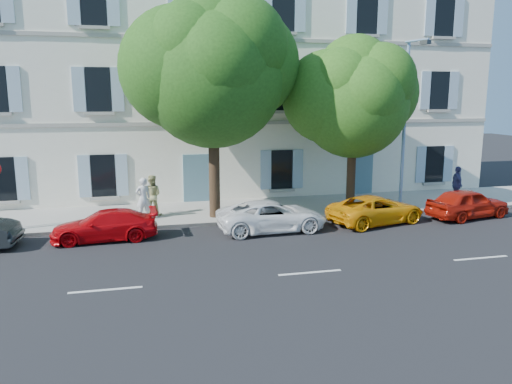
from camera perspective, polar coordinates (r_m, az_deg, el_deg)
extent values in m
plane|color=black|center=(19.13, 2.18, -5.19)|extent=(90.00, 90.00, 0.00)
cube|color=#A09E96|center=(23.29, -0.75, -2.06)|extent=(36.00, 4.50, 0.15)
cube|color=#9E998E|center=(21.24, 0.54, -3.33)|extent=(36.00, 0.16, 0.16)
cube|color=white|center=(28.34, -3.38, 12.30)|extent=(28.00, 7.00, 12.00)
imported|color=#BB050A|center=(19.46, -16.91, -3.67)|extent=(3.92, 1.69, 1.12)
imported|color=white|center=(19.88, 1.84, -2.76)|extent=(4.45, 2.18, 1.22)
imported|color=orange|center=(21.68, 13.56, -1.96)|extent=(4.59, 2.94, 1.18)
imported|color=#A01609|center=(23.86, 23.04, -1.20)|extent=(4.09, 2.27, 1.32)
cylinder|color=#3A2819|center=(21.45, -4.79, 2.05)|extent=(0.47, 0.47, 3.73)
ellipsoid|color=#2A6219|center=(21.21, -4.97, 13.07)|extent=(5.97, 5.97, 6.57)
cylinder|color=#3A2819|center=(23.25, 10.80, 1.69)|extent=(0.40, 0.40, 3.01)
ellipsoid|color=#36721D|center=(22.96, 11.10, 9.94)|extent=(4.89, 4.89, 5.38)
cylinder|color=#7293BF|center=(23.74, 16.58, 7.05)|extent=(0.15, 0.15, 7.48)
cylinder|color=#7293BF|center=(23.25, 17.93, 16.16)|extent=(0.41, 1.29, 0.09)
cube|color=#383A3D|center=(22.68, 18.79, 15.89)|extent=(0.33, 0.47, 0.17)
imported|color=silver|center=(21.67, -12.76, -0.71)|extent=(0.75, 0.61, 1.78)
imported|color=#C3BE7D|center=(22.22, -11.85, -0.38)|extent=(1.00, 0.85, 1.79)
imported|color=#43437B|center=(26.27, 21.99, 0.79)|extent=(0.68, 1.13, 1.80)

